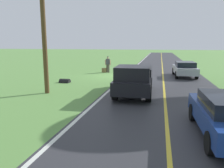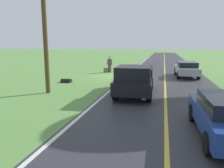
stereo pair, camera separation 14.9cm
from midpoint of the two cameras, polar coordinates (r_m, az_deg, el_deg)
ground_plane at (r=20.89m, az=0.74°, el=2.13°), size 200.00×200.00×0.00m
road_surface at (r=20.41m, az=13.92°, el=1.63°), size 7.46×120.00×0.00m
lane_edge_line at (r=20.67m, az=4.03°, el=2.03°), size 0.16×117.60×0.00m
lane_centre_line at (r=20.41m, az=13.92°, el=1.64°), size 0.14×117.60×0.00m
hitchhiker_walking at (r=23.42m, az=-0.40°, el=5.45°), size 0.62×0.51×1.75m
suitcase_carried at (r=23.52m, az=-1.45°, el=3.65°), size 0.46×0.21×0.48m
pickup_truck_passing at (r=13.01m, az=6.35°, el=1.29°), size 2.22×5.46×1.82m
sedan_near_oncoming at (r=21.48m, az=19.20°, el=3.81°), size 2.05×4.46×1.41m
utility_pole_roadside at (r=13.98m, az=-16.99°, el=14.79°), size 0.28×0.28×8.38m
drainage_culvert at (r=17.72m, az=-11.67°, el=0.41°), size 0.80×0.60×0.60m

